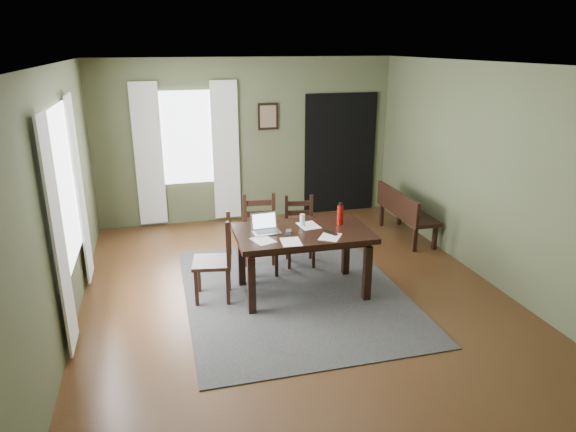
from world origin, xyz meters
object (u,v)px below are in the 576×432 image
object	(u,v)px
chair_end	(217,260)
laptop	(265,227)
chair_back_right	(300,232)
water_bottle	(340,214)
bench	(404,210)
dining_table	(303,238)
chair_back_left	(261,235)

from	to	relation	value
chair_end	laptop	distance (m)	0.69
chair_back_right	water_bottle	size ratio (longest dim) A/B	3.44
chair_end	bench	bearing A→B (deg)	122.81
dining_table	water_bottle	world-z (taller)	water_bottle
bench	laptop	world-z (taller)	laptop
chair_end	bench	world-z (taller)	chair_end
chair_back_left	water_bottle	size ratio (longest dim) A/B	3.80
chair_back_right	laptop	world-z (taller)	laptop
chair_back_right	laptop	bearing A→B (deg)	-119.84
bench	laptop	distance (m)	2.84
chair_back_right	water_bottle	xyz separation A→B (m)	(0.29, -0.75, 0.47)
dining_table	laptop	bearing A→B (deg)	169.77
dining_table	chair_back_right	distance (m)	0.93
chair_end	water_bottle	distance (m)	1.58
water_bottle	dining_table	bearing A→B (deg)	-166.78
bench	chair_back_left	bearing A→B (deg)	105.42
chair_back_left	bench	world-z (taller)	chair_back_left
chair_end	chair_back_left	distance (m)	0.93
dining_table	chair_back_right	bearing A→B (deg)	77.17
bench	water_bottle	world-z (taller)	water_bottle
chair_back_left	laptop	world-z (taller)	chair_back_left
chair_end	chair_back_right	world-z (taller)	chair_end
chair_back_right	laptop	xyz separation A→B (m)	(-0.65, -0.79, 0.40)
dining_table	laptop	distance (m)	0.47
bench	water_bottle	distance (m)	2.07
water_bottle	chair_back_left	bearing A→B (deg)	143.78
chair_back_left	water_bottle	distance (m)	1.16
bench	water_bottle	size ratio (longest dim) A/B	5.01
laptop	dining_table	bearing A→B (deg)	-14.90
laptop	water_bottle	bearing A→B (deg)	-1.62
chair_end	chair_back_left	size ratio (longest dim) A/B	1.00
bench	water_bottle	xyz separation A→B (m)	(-1.54, -1.30, 0.47)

